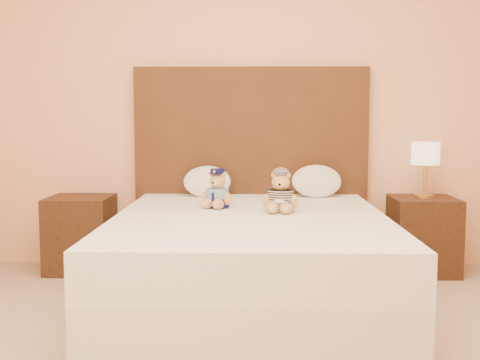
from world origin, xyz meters
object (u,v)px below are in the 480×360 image
(nightstand_right, at_px, (423,235))
(pillow_left, at_px, (207,180))
(teddy_police, at_px, (218,189))
(bed, at_px, (250,261))
(pillow_right, at_px, (317,180))
(lamp, at_px, (426,156))
(nightstand_left, at_px, (81,234))
(teddy_prisoner, at_px, (281,192))

(nightstand_right, height_order, pillow_left, pillow_left)
(teddy_police, bearing_deg, bed, -30.21)
(bed, height_order, pillow_right, pillow_right)
(teddy_police, bearing_deg, lamp, 43.10)
(bed, xyz_separation_m, nightstand_left, (-1.25, 0.80, -0.00))
(nightstand_left, bearing_deg, teddy_police, -26.02)
(nightstand_right, height_order, lamp, lamp)
(teddy_police, bearing_deg, nightstand_left, 177.94)
(nightstand_right, bearing_deg, pillow_right, 177.78)
(nightstand_left, xyz_separation_m, teddy_prisoner, (1.43, -0.68, 0.40))
(lamp, height_order, pillow_right, lamp)
(teddy_prisoner, distance_m, pillow_right, 0.77)
(lamp, distance_m, teddy_police, 1.56)
(pillow_left, bearing_deg, nightstand_right, -1.09)
(bed, bearing_deg, pillow_left, 111.09)
(bed, xyz_separation_m, pillow_right, (0.48, 0.83, 0.40))
(lamp, xyz_separation_m, teddy_police, (-1.46, -0.51, -0.18))
(teddy_prisoner, height_order, pillow_right, same)
(lamp, bearing_deg, pillow_right, 177.78)
(bed, xyz_separation_m, nightstand_right, (1.25, 0.80, -0.00))
(nightstand_left, bearing_deg, pillow_left, 1.85)
(lamp, xyz_separation_m, pillow_left, (-1.57, 0.03, -0.18))
(bed, distance_m, teddy_police, 0.54)
(nightstand_left, bearing_deg, pillow_right, 1.00)
(teddy_police, height_order, pillow_right, pillow_right)
(nightstand_right, height_order, teddy_prisoner, teddy_prisoner)
(pillow_left, height_order, pillow_right, pillow_right)
(nightstand_left, distance_m, nightstand_right, 2.50)
(teddy_police, xyz_separation_m, pillow_right, (0.69, 0.54, 0.00))
(bed, bearing_deg, nightstand_right, 32.62)
(nightstand_left, relative_size, teddy_police, 2.23)
(nightstand_right, height_order, pillow_right, pillow_right)
(bed, height_order, teddy_police, teddy_police)
(teddy_prisoner, bearing_deg, lamp, 40.99)
(teddy_prisoner, bearing_deg, bed, -139.32)
(pillow_left, xyz_separation_m, pillow_right, (0.80, 0.00, 0.01))
(bed, relative_size, nightstand_right, 3.64)
(nightstand_left, distance_m, pillow_left, 1.01)
(nightstand_left, xyz_separation_m, teddy_police, (1.04, -0.51, 0.40))
(nightstand_right, distance_m, lamp, 0.57)
(nightstand_right, bearing_deg, lamp, 180.00)
(teddy_police, distance_m, pillow_left, 0.55)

